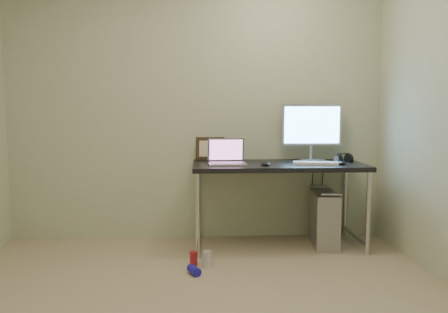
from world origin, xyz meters
TOP-DOWN VIEW (x-y plane):
  - wall_back at (0.00, 1.75)m, footprint 3.50×0.02m
  - desk at (0.72, 1.42)m, footprint 1.51×0.66m
  - tower_computer at (1.15, 1.42)m, footprint 0.25×0.48m
  - cable_a at (1.10, 1.70)m, footprint 0.01×0.16m
  - cable_b at (1.19, 1.68)m, footprint 0.02×0.11m
  - can_red at (-0.02, 0.96)m, footprint 0.07×0.07m
  - can_white at (0.08, 0.91)m, footprint 0.08×0.08m
  - can_blue at (-0.01, 0.76)m, footprint 0.11×0.14m
  - laptop at (0.26, 1.37)m, footprint 0.33×0.27m
  - monitor at (1.07, 1.63)m, footprint 0.56×0.17m
  - keyboard at (1.03, 1.31)m, footprint 0.40×0.20m
  - mouse_right at (1.25, 1.30)m, footprint 0.09×0.13m
  - mouse_left at (0.59, 1.27)m, footprint 0.09×0.13m
  - headphones at (1.33, 1.48)m, footprint 0.18×0.10m
  - picture_frame at (0.13, 1.73)m, footprint 0.27×0.10m
  - webcam at (0.37, 1.69)m, footprint 0.05×0.04m

SIDE VIEW (x-z plane):
  - can_blue at x=-0.01m, z-range 0.00..0.07m
  - can_red at x=-0.02m, z-range 0.00..0.11m
  - can_white at x=0.08m, z-range 0.00..0.13m
  - tower_computer at x=1.15m, z-range -0.01..0.50m
  - cable_b at x=1.19m, z-range 0.02..0.74m
  - cable_a at x=1.10m, z-range 0.06..0.74m
  - desk at x=0.72m, z-range 0.29..1.04m
  - keyboard at x=1.03m, z-range 0.75..0.77m
  - mouse_right at x=1.25m, z-range 0.75..0.79m
  - mouse_left at x=0.59m, z-range 0.75..0.79m
  - headphones at x=1.33m, z-range 0.73..0.83m
  - laptop at x=0.26m, z-range 0.69..0.91m
  - webcam at x=0.37m, z-range 0.78..0.91m
  - picture_frame at x=0.13m, z-range 0.75..0.97m
  - monitor at x=1.07m, z-range 0.79..1.32m
  - wall_back at x=0.00m, z-range 0.00..2.50m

